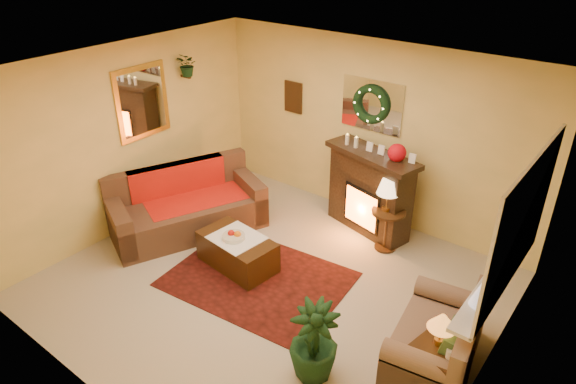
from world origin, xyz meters
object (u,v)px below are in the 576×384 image
Objects in this scene: loveseat at (437,329)px; side_table_round at (387,228)px; sofa at (187,204)px; fireplace at (370,195)px; end_table_square at (437,368)px; coffee_table at (237,252)px.

loveseat reaches higher than side_table_round.
sofa reaches higher than loveseat.
sofa is 1.70× the size of fireplace.
sofa reaches higher than end_table_square.
coffee_table is at bearing 13.65° from sofa.
end_table_square is (3.94, -0.51, -0.16)m from sofa.
loveseat is at bearing 6.84° from coffee_table.
fireplace reaches higher than coffee_table.
side_table_round is (0.45, -0.29, -0.23)m from fireplace.
loveseat is (1.79, -1.79, -0.13)m from fireplace.
sofa is 3.98m from end_table_square.
loveseat is 1.28× the size of coffee_table.
side_table_round reaches higher than end_table_square.
sofa is at bearing 172.58° from end_table_square.
sofa is at bearing 168.76° from loveseat.
end_table_square is (0.16, -0.33, -0.15)m from loveseat.
coffee_table is (1.13, -0.20, -0.22)m from sofa.
coffee_table is at bearing 173.65° from end_table_square.
fireplace reaches higher than sofa.
fireplace is (1.99, 1.61, 0.12)m from sofa.
loveseat is at bearing 20.99° from sofa.
loveseat is 2.39× the size of end_table_square.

